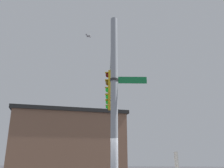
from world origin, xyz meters
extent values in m
cylinder|color=gray|center=(0.00, 0.00, 3.31)|extent=(0.23, 0.23, 6.62)
cylinder|color=gray|center=(3.60, 0.47, 5.93)|extent=(7.22, 1.13, 0.19)
cylinder|color=black|center=(2.66, 0.35, 5.74)|extent=(0.08, 0.08, 0.18)
cube|color=gold|center=(2.66, 0.35, 5.13)|extent=(0.36, 0.30, 1.05)
sphere|color=#590F0F|center=(2.66, 0.54, 5.48)|extent=(0.22, 0.22, 0.22)
cube|color=gold|center=(2.66, 0.56, 5.57)|extent=(0.24, 0.20, 0.03)
sphere|color=brown|center=(2.66, 0.54, 5.13)|extent=(0.22, 0.22, 0.22)
cube|color=gold|center=(2.66, 0.56, 5.22)|extent=(0.24, 0.20, 0.03)
sphere|color=#1EE533|center=(2.66, 0.54, 4.78)|extent=(0.22, 0.22, 0.22)
cube|color=gold|center=(2.66, 0.56, 4.87)|extent=(0.24, 0.20, 0.03)
cube|color=black|center=(2.66, 0.18, 5.13)|extent=(0.54, 0.03, 1.22)
cylinder|color=black|center=(3.89, 0.51, 5.74)|extent=(0.08, 0.08, 0.18)
cube|color=gold|center=(3.89, 0.51, 5.13)|extent=(0.36, 0.30, 1.05)
sphere|color=#590F0F|center=(3.89, 0.70, 5.48)|extent=(0.22, 0.22, 0.22)
cube|color=gold|center=(3.89, 0.72, 5.57)|extent=(0.24, 0.20, 0.03)
sphere|color=brown|center=(3.89, 0.70, 5.13)|extent=(0.22, 0.22, 0.22)
cube|color=gold|center=(3.89, 0.72, 5.22)|extent=(0.24, 0.20, 0.03)
sphere|color=#1EE533|center=(3.89, 0.70, 4.78)|extent=(0.22, 0.22, 0.22)
cube|color=gold|center=(3.89, 0.72, 4.87)|extent=(0.24, 0.20, 0.03)
cube|color=black|center=(3.89, 0.34, 5.13)|extent=(0.54, 0.03, 1.22)
cylinder|color=black|center=(5.12, 0.67, 5.74)|extent=(0.08, 0.08, 0.18)
cube|color=gold|center=(5.12, 0.67, 5.13)|extent=(0.36, 0.30, 1.05)
sphere|color=#590F0F|center=(5.12, 0.86, 5.48)|extent=(0.22, 0.22, 0.22)
cube|color=gold|center=(5.12, 0.88, 5.57)|extent=(0.24, 0.20, 0.03)
sphere|color=brown|center=(5.12, 0.86, 5.13)|extent=(0.22, 0.22, 0.22)
cube|color=gold|center=(5.12, 0.88, 5.22)|extent=(0.24, 0.20, 0.03)
sphere|color=#1EE533|center=(5.12, 0.86, 4.78)|extent=(0.22, 0.22, 0.22)
cube|color=gold|center=(5.12, 0.88, 4.87)|extent=(0.24, 0.20, 0.03)
cube|color=black|center=(5.12, 0.50, 5.13)|extent=(0.54, 0.03, 1.22)
cylinder|color=black|center=(6.35, 0.83, 5.74)|extent=(0.08, 0.08, 0.18)
cube|color=gold|center=(6.35, 0.83, 5.13)|extent=(0.36, 0.30, 1.05)
sphere|color=#590F0F|center=(6.35, 1.02, 5.48)|extent=(0.22, 0.22, 0.22)
cube|color=gold|center=(6.35, 1.04, 5.57)|extent=(0.24, 0.20, 0.03)
sphere|color=brown|center=(6.35, 1.02, 5.13)|extent=(0.22, 0.22, 0.22)
cube|color=gold|center=(6.35, 1.04, 5.22)|extent=(0.24, 0.20, 0.03)
sphere|color=#1EE533|center=(6.35, 1.02, 4.78)|extent=(0.22, 0.22, 0.22)
cube|color=gold|center=(6.35, 1.04, 4.87)|extent=(0.24, 0.20, 0.03)
cube|color=black|center=(6.35, 0.66, 5.13)|extent=(0.54, 0.03, 1.22)
cube|color=#147238|center=(0.08, -0.59, 4.35)|extent=(0.15, 0.92, 0.22)
cube|color=white|center=(0.08, -0.59, 4.35)|extent=(0.13, 0.92, 0.04)
cylinder|color=#262626|center=(0.00, 0.00, 4.35)|extent=(0.27, 0.27, 0.08)
ellipsoid|color=gray|center=(4.68, 1.96, 8.66)|extent=(0.24, 0.29, 0.09)
cube|color=gray|center=(4.66, 1.97, 8.67)|extent=(0.38, 0.28, 0.05)
cube|color=gray|center=(4.69, 1.95, 8.67)|extent=(0.36, 0.27, 0.13)
cube|color=brown|center=(14.13, 5.77, 2.70)|extent=(10.31, 11.27, 5.41)
cube|color=#193F1E|center=(17.83, 7.28, 2.97)|extent=(4.04, 8.00, 0.30)
cube|color=black|center=(14.13, 5.77, 5.56)|extent=(10.72, 11.72, 0.30)
cube|color=silver|center=(1.11, -1.94, 1.75)|extent=(0.60, 0.04, 0.76)
camera|label=1|loc=(-6.98, -0.68, 2.02)|focal=36.62mm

